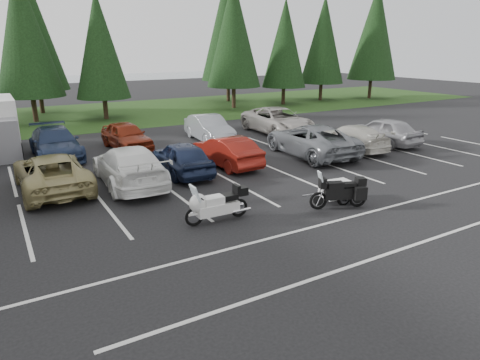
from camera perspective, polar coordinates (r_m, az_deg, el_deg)
name	(u,v)px	position (r m, az deg, el deg)	size (l,w,h in m)	color
ground	(246,197)	(16.38, 0.87, -2.32)	(120.00, 120.00, 0.00)	black
grass_strip	(99,115)	(38.43, -18.23, 8.26)	(80.00, 16.00, 0.01)	#1D3912
lake_water	(78,85)	(69.44, -20.79, 11.72)	(70.00, 50.00, 0.02)	gray
stall_markings	(222,183)	(18.03, -2.43, -0.46)	(32.00, 16.00, 0.01)	silver
conifer_4	(24,32)	(36.21, -26.90, 17.21)	(4.80, 4.80, 11.17)	#332316
conifer_5	(100,45)	(35.69, -18.22, 16.73)	(4.14, 4.14, 9.63)	#332316
conifer_6	(233,33)	(40.57, -0.87, 19.06)	(4.93, 4.93, 11.48)	#332316
conifer_7	(285,43)	(43.29, 6.00, 17.67)	(4.27, 4.27, 9.94)	#332316
conifer_8	(323,40)	(47.35, 11.06, 17.86)	(4.53, 4.53, 10.56)	#332316
conifer_9	(375,31)	(50.61, 17.55, 18.38)	(5.19, 5.19, 12.10)	#332316
conifer_back_b	(32,31)	(40.89, -26.03, 17.47)	(4.97, 4.97, 11.58)	#332316
conifer_back_c	(228,26)	(45.68, -1.65, 19.84)	(5.50, 5.50, 12.81)	#332316
car_near_2	(52,172)	(18.52, -23.82, 0.93)	(2.48, 5.38, 1.50)	#9E935C
car_near_3	(129,166)	(18.24, -14.56, 1.85)	(2.28, 5.61, 1.63)	white
car_near_4	(182,158)	(19.41, -7.79, 2.98)	(1.77, 4.39, 1.50)	#19223E
car_near_5	(226,151)	(20.56, -1.85, 3.87)	(1.53, 4.37, 1.44)	maroon
car_near_6	(311,140)	(22.87, 9.39, 5.29)	(2.73, 5.92, 1.65)	slate
car_near_7	(351,137)	(24.64, 14.58, 5.52)	(1.94, 4.78, 1.39)	beige
car_near_8	(383,131)	(26.60, 18.55, 6.24)	(1.87, 4.64, 1.58)	#98979C
car_far_1	(55,143)	(24.00, -23.39, 4.54)	(2.17, 5.33, 1.55)	#1C2947
car_far_2	(126,136)	(24.85, -14.92, 5.72)	(1.77, 4.40, 1.50)	maroon
car_far_3	(209,128)	(26.19, -4.15, 6.88)	(1.63, 4.68, 1.54)	gray
car_far_4	(278,121)	(28.56, 5.08, 7.87)	(2.78, 6.03, 1.68)	#B0A9A2
touring_motorcycle	(217,201)	(13.96, -3.07, -2.88)	(2.50, 0.77, 1.39)	silver
cargo_trailer	(337,191)	(16.28, 12.77, -1.48)	(1.64, 0.92, 0.76)	white
adventure_motorcycle	(339,189)	(15.46, 13.05, -1.20)	(2.34, 0.81, 1.43)	black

